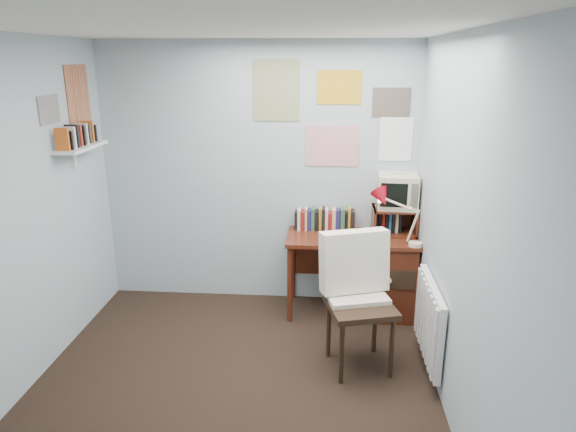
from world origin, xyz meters
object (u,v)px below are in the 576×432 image
tv_riser (394,221)px  radiator (430,321)px  desk (380,273)px  crt_tv (398,189)px  desk_chair (360,307)px  wall_shelf (81,147)px  desk_lamp (417,223)px

tv_riser → radiator: bearing=-80.7°
desk → crt_tv: size_ratio=3.36×
desk_chair → wall_shelf: wall_shelf is taller
desk_chair → desk_lamp: bearing=39.6°
desk → desk_lamp: size_ratio=2.78×
desk_chair → wall_shelf: size_ratio=1.66×
crt_tv → radiator: (0.15, -1.06, -0.76)m
radiator → tv_riser: bearing=99.3°
desk_lamp → radiator: size_ratio=0.54×
wall_shelf → desk_chair: bearing=-13.4°
desk → wall_shelf: 2.87m
desk → radiator: size_ratio=1.50×
tv_riser → radiator: 1.15m
desk_chair → wall_shelf: bearing=151.6°
wall_shelf → radiator: bearing=-10.9°
desk → desk_chair: bearing=-104.3°
desk_chair → crt_tv: bearing=55.5°
desk → wall_shelf: wall_shelf is taller
crt_tv → desk: bearing=-132.4°
radiator → wall_shelf: bearing=169.1°
desk → radiator: bearing=-72.8°
desk_lamp → crt_tv: bearing=108.9°
desk_chair → desk_lamp: 0.99m
radiator → wall_shelf: size_ratio=1.29×
desk → crt_tv: 0.80m
desk_chair → radiator: size_ratio=1.29×
desk_lamp → radiator: bearing=-90.0°
crt_tv → wall_shelf: wall_shelf is taller
desk_chair → desk_lamp: size_ratio=2.39×
crt_tv → wall_shelf: size_ratio=0.58×
desk → wall_shelf: (-2.57, -0.38, 1.21)m
desk_chair → radiator: 0.54m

